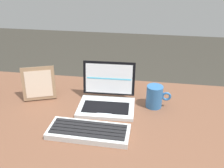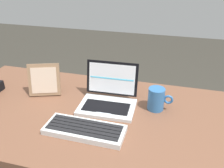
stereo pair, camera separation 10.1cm
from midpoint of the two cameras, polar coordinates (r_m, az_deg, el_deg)
desk at (r=1.12m, az=-1.28°, el=-12.11°), size 1.66×0.71×0.75m
laptop_front at (r=1.11m, az=-3.79°, el=-3.50°), size 0.26×0.22×0.18m
external_keyboard at (r=0.96m, az=-8.59°, el=-11.08°), size 0.32×0.13×0.03m
photo_frame at (r=1.21m, az=-19.16°, el=0.04°), size 0.16×0.10×0.16m
coffee_mug at (r=1.10m, az=7.46°, el=-3.00°), size 0.11×0.07×0.10m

